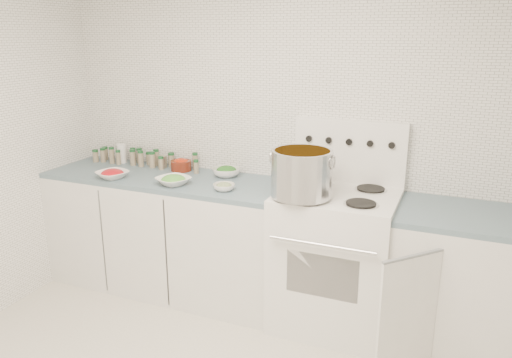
% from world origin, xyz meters
% --- Properties ---
extents(room_walls, '(3.54, 3.04, 2.52)m').
position_xyz_m(room_walls, '(0.00, 0.00, 1.56)').
color(room_walls, white).
rests_on(room_walls, ground).
extents(counter_left, '(1.85, 0.62, 0.90)m').
position_xyz_m(counter_left, '(-0.82, 1.19, 0.45)').
color(counter_left, white).
rests_on(counter_left, ground).
extents(stove, '(0.76, 0.70, 1.36)m').
position_xyz_m(stove, '(0.48, 1.19, 0.50)').
color(stove, white).
rests_on(stove, ground).
extents(counter_right, '(0.89, 0.92, 0.90)m').
position_xyz_m(counter_right, '(1.30, 1.19, 0.45)').
color(counter_right, white).
rests_on(counter_right, ground).
extents(stock_pot, '(0.40, 0.38, 0.29)m').
position_xyz_m(stock_pot, '(0.29, 1.00, 1.10)').
color(stock_pot, silver).
rests_on(stock_pot, stove).
extents(bowl_tomato, '(0.27, 0.27, 0.07)m').
position_xyz_m(bowl_tomato, '(-1.15, 0.99, 0.93)').
color(bowl_tomato, white).
rests_on(bowl_tomato, counter_left).
extents(bowl_snowpea, '(0.29, 0.29, 0.08)m').
position_xyz_m(bowl_snowpea, '(-0.65, 1.02, 0.93)').
color(bowl_snowpea, white).
rests_on(bowl_snowpea, counter_left).
extents(bowl_broccoli, '(0.21, 0.21, 0.08)m').
position_xyz_m(bowl_broccoli, '(-0.41, 1.36, 0.94)').
color(bowl_broccoli, white).
rests_on(bowl_broccoli, counter_left).
extents(bowl_zucchini, '(0.15, 0.15, 0.06)m').
position_xyz_m(bowl_zucchini, '(-0.27, 1.04, 0.93)').
color(bowl_zucchini, white).
rests_on(bowl_zucchini, counter_left).
extents(bowl_pepper, '(0.16, 0.16, 0.10)m').
position_xyz_m(bowl_pepper, '(-0.80, 1.37, 0.95)').
color(bowl_pepper, '#5D1D0F').
rests_on(bowl_pepper, counter_left).
extents(salt_canister, '(0.08, 0.08, 0.15)m').
position_xyz_m(salt_canister, '(-1.38, 1.40, 0.98)').
color(salt_canister, white).
rests_on(salt_canister, counter_left).
extents(tin_can, '(0.09, 0.09, 0.09)m').
position_xyz_m(tin_can, '(-0.98, 1.40, 0.95)').
color(tin_can, '#A9A48F').
rests_on(tin_can, counter_left).
extents(spice_cluster, '(0.98, 0.16, 0.14)m').
position_xyz_m(spice_cluster, '(-1.20, 1.39, 0.96)').
color(spice_cluster, gray).
rests_on(spice_cluster, counter_left).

